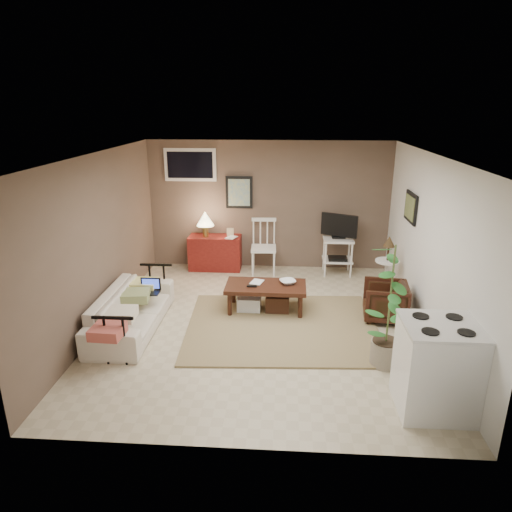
# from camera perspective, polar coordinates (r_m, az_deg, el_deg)

# --- Properties ---
(floor) EXTENTS (5.00, 5.00, 0.00)m
(floor) POSITION_cam_1_polar(r_m,az_deg,el_deg) (6.64, 0.60, -8.54)
(floor) COLOR #C1B293
(floor) RESTS_ON ground
(art_back) EXTENTS (0.50, 0.03, 0.60)m
(art_back) POSITION_cam_1_polar(r_m,az_deg,el_deg) (8.57, -2.12, 7.95)
(art_back) COLOR black
(art_right) EXTENTS (0.03, 0.60, 0.45)m
(art_right) POSITION_cam_1_polar(r_m,az_deg,el_deg) (7.36, 18.79, 5.77)
(art_right) COLOR black
(window) EXTENTS (0.96, 0.03, 0.60)m
(window) POSITION_cam_1_polar(r_m,az_deg,el_deg) (8.63, -8.23, 11.21)
(window) COLOR white
(rug) EXTENTS (2.78, 2.28, 0.03)m
(rug) POSITION_cam_1_polar(r_m,az_deg,el_deg) (6.56, 3.30, -8.80)
(rug) COLOR #8A7B50
(rug) RESTS_ON floor
(coffee_table) EXTENTS (1.21, 0.64, 0.46)m
(coffee_table) POSITION_cam_1_polar(r_m,az_deg,el_deg) (6.94, 1.15, -4.97)
(coffee_table) COLOR #3D1A10
(coffee_table) RESTS_ON floor
(sofa) EXTENTS (0.56, 1.91, 0.74)m
(sofa) POSITION_cam_1_polar(r_m,az_deg,el_deg) (6.61, -15.37, -5.81)
(sofa) COLOR beige
(sofa) RESTS_ON floor
(sofa_pillows) EXTENTS (0.37, 1.81, 0.13)m
(sofa_pillows) POSITION_cam_1_polar(r_m,az_deg,el_deg) (6.37, -15.67, -5.93)
(sofa_pillows) COLOR beige
(sofa_pillows) RESTS_ON sofa
(sofa_end_rails) EXTENTS (0.51, 1.90, 0.64)m
(sofa_end_rails) POSITION_cam_1_polar(r_m,az_deg,el_deg) (6.60, -14.42, -6.27)
(sofa_end_rails) COLOR black
(sofa_end_rails) RESTS_ON floor
(laptop) EXTENTS (0.29, 0.21, 0.20)m
(laptop) POSITION_cam_1_polar(r_m,az_deg,el_deg) (6.80, -13.11, -3.92)
(laptop) COLOR black
(laptop) RESTS_ON sofa
(red_console) EXTENTS (0.98, 0.43, 1.13)m
(red_console) POSITION_cam_1_polar(r_m,az_deg,el_deg) (8.69, -5.24, 0.82)
(red_console) COLOR maroon
(red_console) RESTS_ON floor
(spindle_chair) EXTENTS (0.47, 0.47, 1.01)m
(spindle_chair) POSITION_cam_1_polar(r_m,az_deg,el_deg) (8.45, 0.96, 0.96)
(spindle_chair) COLOR white
(spindle_chair) RESTS_ON floor
(tv_stand) EXTENTS (0.63, 0.44, 1.14)m
(tv_stand) POSITION_cam_1_polar(r_m,az_deg,el_deg) (8.47, 10.24, 1.63)
(tv_stand) COLOR white
(tv_stand) RESTS_ON floor
(side_table) EXTENTS (0.38, 0.38, 1.02)m
(side_table) POSITION_cam_1_polar(r_m,az_deg,el_deg) (7.67, 16.11, -0.40)
(side_table) COLOR white
(side_table) RESTS_ON floor
(armchair) EXTENTS (0.63, 0.67, 0.62)m
(armchair) POSITION_cam_1_polar(r_m,az_deg,el_deg) (6.92, 15.86, -5.26)
(armchair) COLOR black
(armchair) RESTS_ON floor
(potted_plant) EXTENTS (0.39, 0.39, 1.55)m
(potted_plant) POSITION_cam_1_polar(r_m,az_deg,el_deg) (5.55, 16.40, -5.58)
(potted_plant) COLOR gray
(potted_plant) RESTS_ON floor
(stove) EXTENTS (0.75, 0.70, 0.98)m
(stove) POSITION_cam_1_polar(r_m,az_deg,el_deg) (5.09, 21.63, -12.80)
(stove) COLOR white
(stove) RESTS_ON floor
(bowl) EXTENTS (0.24, 0.14, 0.24)m
(bowl) POSITION_cam_1_polar(r_m,az_deg,el_deg) (6.89, 4.00, -2.54)
(bowl) COLOR #3D1A10
(bowl) RESTS_ON coffee_table
(book_table) EXTENTS (0.17, 0.06, 0.23)m
(book_table) POSITION_cam_1_polar(r_m,az_deg,el_deg) (6.93, -0.55, -2.38)
(book_table) COLOR #3D1A10
(book_table) RESTS_ON coffee_table
(book_console) EXTENTS (0.16, 0.09, 0.23)m
(book_console) POSITION_cam_1_polar(r_m,az_deg,el_deg) (8.48, -3.60, 3.06)
(book_console) COLOR #3D1A10
(book_console) RESTS_ON red_console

